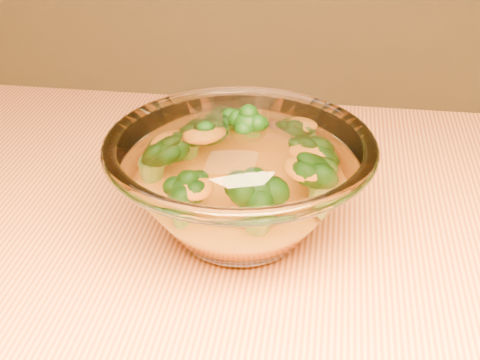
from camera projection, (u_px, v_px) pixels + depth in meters
glass_bowl at (240, 185)px, 0.55m from camera, size 0.22×0.22×0.10m
cheese_sauce at (240, 206)px, 0.56m from camera, size 0.13×0.13×0.04m
broccoli_heap at (243, 163)px, 0.56m from camera, size 0.15×0.14×0.07m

